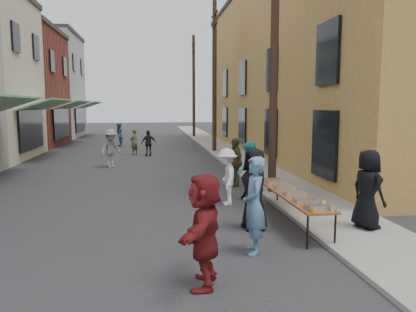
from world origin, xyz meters
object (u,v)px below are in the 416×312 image
object	(u,v)px
utility_pole_mid	(215,78)
guest_front_c	(249,172)
utility_pole_near	(274,52)
guest_front_a	(254,189)
utility_pole_far	(194,87)
serving_table	(290,194)
catering_tray_sausage	(317,207)
server	(368,189)

from	to	relation	value
utility_pole_mid	guest_front_c	xyz separation A→B (m)	(-0.98, -12.84, -3.61)
utility_pole_near	guest_front_a	distance (m)	5.24
utility_pole_far	guest_front_a	distance (m)	27.81
utility_pole_far	guest_front_a	size ratio (longest dim) A/B	4.78
guest_front_a	guest_front_c	xyz separation A→B (m)	(0.52, 2.70, -0.05)
serving_table	guest_front_c	xyz separation A→B (m)	(-0.48, 2.30, 0.18)
catering_tray_sausage	guest_front_c	xyz separation A→B (m)	(-0.48, 3.95, 0.10)
serving_table	catering_tray_sausage	world-z (taller)	catering_tray_sausage
utility_pole_mid	serving_table	bearing A→B (deg)	-91.89
guest_front_a	guest_front_c	size ratio (longest dim) A/B	1.05
guest_front_c	server	world-z (taller)	server
serving_table	utility_pole_near	bearing A→B (deg)	80.96
guest_front_a	server	distance (m)	2.53
catering_tray_sausage	guest_front_a	bearing A→B (deg)	128.50
serving_table	catering_tray_sausage	size ratio (longest dim) A/B	8.00
utility_pole_near	server	xyz separation A→B (m)	(0.95, -4.14, -3.51)
utility_pole_near	server	distance (m)	5.51
utility_pole_mid	guest_front_a	size ratio (longest dim) A/B	4.78
serving_table	utility_pole_mid	bearing A→B (deg)	88.11
catering_tray_sausage	server	world-z (taller)	server
utility_pole_mid	server	bearing A→B (deg)	-86.62
utility_pole_mid	server	size ratio (longest dim) A/B	5.06
utility_pole_near	utility_pole_mid	size ratio (longest dim) A/B	1.00
utility_pole_far	catering_tray_sausage	bearing A→B (deg)	-90.99
catering_tray_sausage	utility_pole_mid	bearing A→B (deg)	88.29
utility_pole_far	server	size ratio (longest dim) A/B	5.06
utility_pole_near	serving_table	size ratio (longest dim) A/B	2.25
utility_pole_mid	catering_tray_sausage	size ratio (longest dim) A/B	18.00
utility_pole_mid	guest_front_a	world-z (taller)	utility_pole_mid
catering_tray_sausage	serving_table	bearing A→B (deg)	90.00
guest_front_a	server	xyz separation A→B (m)	(2.45, -0.61, 0.05)
utility_pole_mid	guest_front_c	size ratio (longest dim) A/B	5.03
utility_pole_near	server	world-z (taller)	utility_pole_near
guest_front_c	server	distance (m)	3.83
utility_pole_far	serving_table	world-z (taller)	utility_pole_far
utility_pole_mid	guest_front_a	xyz separation A→B (m)	(-1.50, -15.54, -3.56)
catering_tray_sausage	guest_front_c	bearing A→B (deg)	96.90
serving_table	guest_front_c	size ratio (longest dim) A/B	2.24
utility_pole_mid	guest_front_c	bearing A→B (deg)	-94.36
guest_front_a	utility_pole_mid	bearing A→B (deg)	166.09
utility_pole_far	catering_tray_sausage	distance (m)	29.03
utility_pole_near	utility_pole_far	xyz separation A→B (m)	(0.00, 24.00, 0.00)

